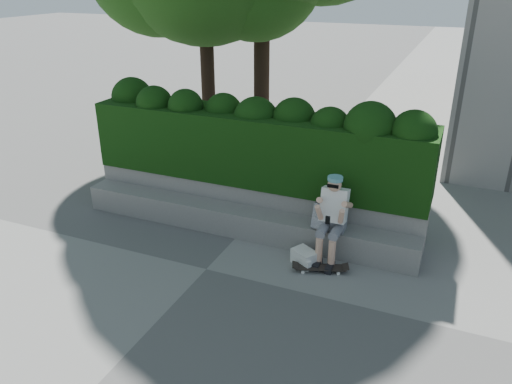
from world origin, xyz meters
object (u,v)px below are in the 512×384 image
at_px(skateboard, 320,268).
at_px(backpack_plaid, 322,217).
at_px(backpack_ground, 304,257).
at_px(person, 333,215).

relative_size(skateboard, backpack_plaid, 1.92).
bearing_deg(backpack_plaid, backpack_ground, -92.73).
distance_m(backpack_plaid, backpack_ground, 0.69).
relative_size(person, backpack_plaid, 3.43).
bearing_deg(person, skateboard, -93.39).
bearing_deg(skateboard, backpack_ground, 141.10).
xyz_separation_m(backpack_plaid, backpack_ground, (-0.13, -0.43, -0.53)).
bearing_deg(person, backpack_ground, -132.32).
height_order(backpack_plaid, backpack_ground, backpack_plaid).
bearing_deg(backpack_ground, person, 77.98).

